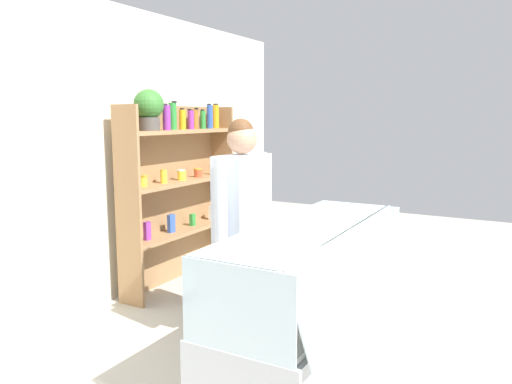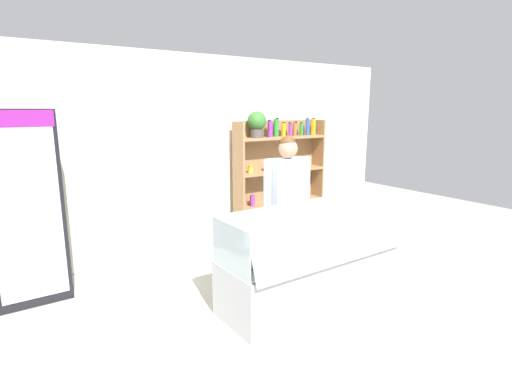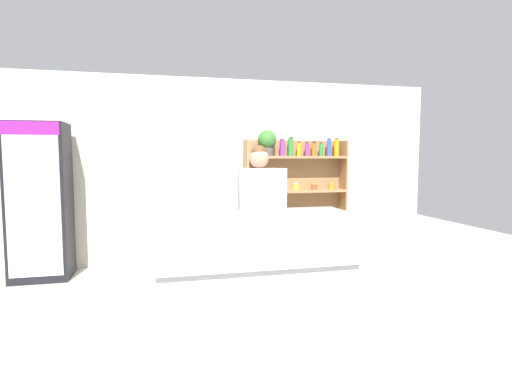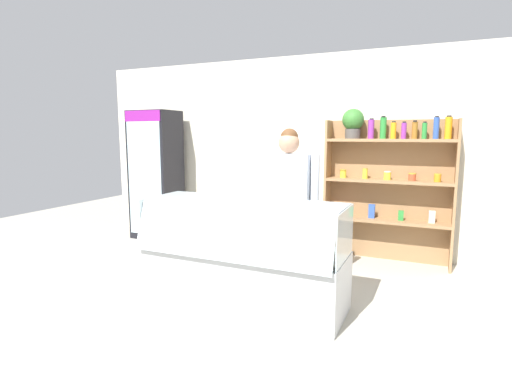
% 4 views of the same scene
% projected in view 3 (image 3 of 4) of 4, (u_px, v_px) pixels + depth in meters
% --- Properties ---
extents(ground_plane, '(12.00, 12.00, 0.00)m').
position_uv_depth(ground_plane, '(246.00, 310.00, 4.05)').
color(ground_plane, '#B7B2A3').
extents(back_wall, '(6.80, 0.10, 2.70)m').
position_uv_depth(back_wall, '(217.00, 171.00, 5.97)').
color(back_wall, silver).
rests_on(back_wall, ground).
extents(drinks_fridge, '(0.69, 0.55, 1.98)m').
position_uv_depth(drinks_fridge, '(40.00, 202.00, 5.03)').
color(drinks_fridge, black).
rests_on(drinks_fridge, ground).
extents(shelving_unit, '(1.55, 0.29, 1.94)m').
position_uv_depth(shelving_unit, '(292.00, 187.00, 5.98)').
color(shelving_unit, '#9E754C').
rests_on(shelving_unit, ground).
extents(deli_display_case, '(1.93, 0.74, 1.01)m').
position_uv_depth(deli_display_case, '(254.00, 282.00, 3.93)').
color(deli_display_case, silver).
rests_on(deli_display_case, ground).
extents(shop_clerk, '(0.67, 0.25, 1.68)m').
position_uv_depth(shop_clerk, '(259.00, 205.00, 4.56)').
color(shop_clerk, '#2D2D38').
rests_on(shop_clerk, ground).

